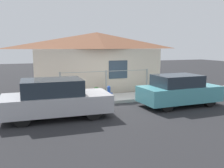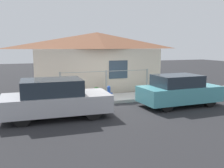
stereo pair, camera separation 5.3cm
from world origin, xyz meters
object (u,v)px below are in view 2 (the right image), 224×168
Objects in this scene: car_left at (55,99)px; car_right at (179,91)px; fire_hydrant at (109,93)px; potted_plant_near_hydrant at (97,91)px.

car_right is (5.49, -0.00, -0.03)m from car_left.
fire_hydrant is 1.03m from potted_plant_near_hydrant.
car_right is at bearing -30.61° from fire_hydrant.
car_right reaches higher than potted_plant_near_hydrant.
potted_plant_near_hydrant is at bearing 108.14° from fire_hydrant.
car_right is 5.41× the size of fire_hydrant.
fire_hydrant is (2.71, 1.64, -0.23)m from car_left.
fire_hydrant is (-2.77, 1.64, -0.20)m from car_right.
car_left is at bearing -148.91° from fire_hydrant.
car_left is 3.18m from fire_hydrant.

